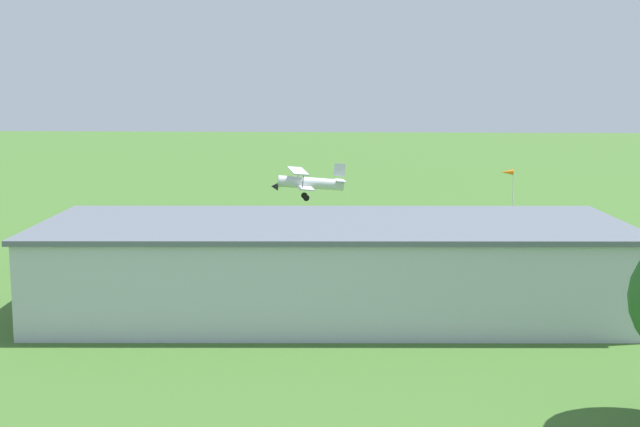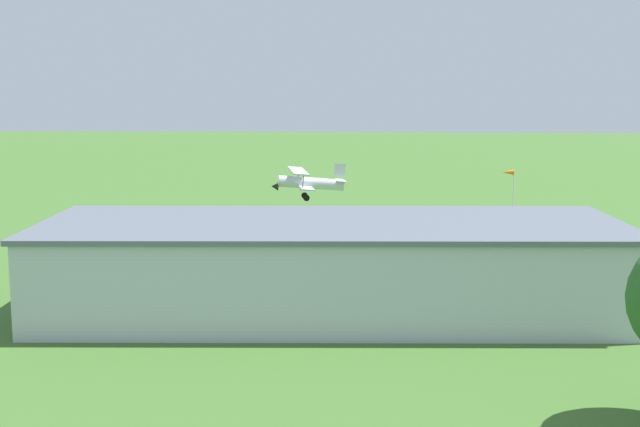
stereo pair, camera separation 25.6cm
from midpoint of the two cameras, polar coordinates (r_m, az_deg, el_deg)
ground_plane at (r=93.52m, az=0.32°, el=-1.14°), size 400.00×400.00×0.00m
hangar at (r=59.52m, az=0.75°, el=-3.59°), size 41.05×17.52×6.46m
biplane at (r=85.94m, az=-0.91°, el=2.12°), size 7.70×7.97×3.70m
car_grey at (r=77.04m, az=-14.44°, el=-2.90°), size 2.15×4.27×1.57m
car_green at (r=78.11m, az=-18.46°, el=-2.91°), size 2.15×4.06×1.60m
person_by_parked_cars at (r=77.79m, az=-10.63°, el=-2.61°), size 0.43×0.43×1.77m
person_crossing_taxiway at (r=76.44m, az=12.98°, el=-2.93°), size 0.44×0.44×1.66m
windsock at (r=95.07m, az=12.41°, el=2.40°), size 1.45×0.77×6.72m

